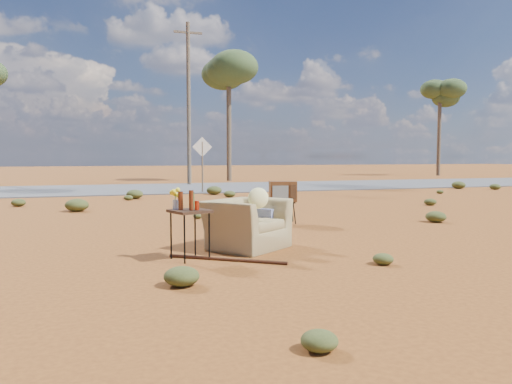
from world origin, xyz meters
name	(u,v)px	position (x,y,z in m)	size (l,w,h in m)	color
ground	(269,248)	(0.00, 0.00, 0.00)	(140.00, 140.00, 0.00)	brown
highway	(155,188)	(0.00, 15.00, 0.02)	(140.00, 7.00, 0.04)	#565659
armchair	(249,217)	(-0.27, 0.20, 0.48)	(1.49, 1.52, 1.02)	#937F50
tv_unit	(283,192)	(1.27, 2.70, 0.67)	(0.65, 0.57, 0.90)	black
side_table	(187,208)	(-1.36, -0.42, 0.72)	(0.61, 0.61, 0.98)	#3A2215
rusty_bar	(227,259)	(-0.86, -0.69, 0.02)	(0.05, 0.05, 1.72)	#4C2114
road_sign	(202,155)	(1.50, 12.00, 1.50)	(0.78, 0.06, 2.19)	brown
eucalyptus_center	(229,70)	(5.00, 21.00, 6.43)	(3.20, 3.20, 7.60)	brown
eucalyptus_right	(440,95)	(22.00, 24.00, 5.94)	(3.20, 3.20, 7.10)	brown
utility_pole_center	(189,101)	(2.00, 17.50, 4.15)	(1.40, 0.20, 8.00)	brown
scrub_patch	(173,212)	(-0.82, 4.41, 0.14)	(17.49, 8.07, 0.33)	#464D22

